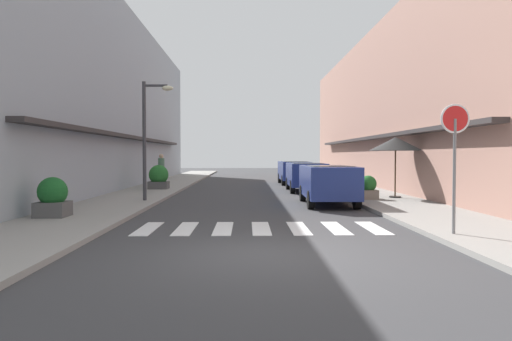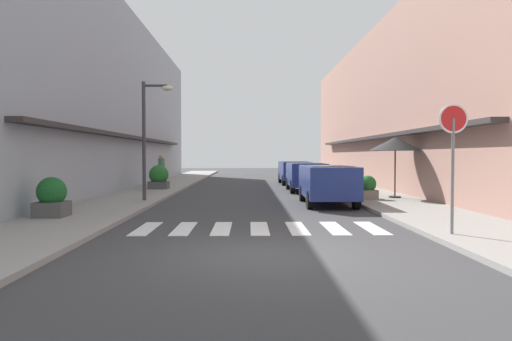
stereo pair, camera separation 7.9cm
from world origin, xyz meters
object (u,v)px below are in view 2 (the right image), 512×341
(cafe_umbrella, at_px, (395,144))
(street_lamp, at_px, (149,126))
(parked_car_mid, at_px, (306,173))
(planter_far, at_px, (159,177))
(parked_car_near, at_px, (327,180))
(pedestrian_walking_near, at_px, (161,169))
(planter_midblock, at_px, (368,188))
(planter_corner, at_px, (52,198))
(round_street_sign, at_px, (453,134))
(parked_car_far, at_px, (294,170))

(cafe_umbrella, bearing_deg, street_lamp, -174.50)
(parked_car_mid, height_order, planter_far, parked_car_mid)
(parked_car_near, distance_m, pedestrian_walking_near, 11.21)
(parked_car_mid, bearing_deg, planter_midblock, -71.91)
(street_lamp, height_order, planter_midblock, street_lamp)
(pedestrian_walking_near, bearing_deg, parked_car_mid, -109.25)
(parked_car_mid, xyz_separation_m, pedestrian_walking_near, (-7.67, 1.59, 0.16))
(cafe_umbrella, xyz_separation_m, planter_far, (-10.65, 5.33, -1.60))
(parked_car_near, bearing_deg, planter_midblock, 31.76)
(parked_car_mid, distance_m, planter_corner, 13.67)
(parked_car_mid, relative_size, round_street_sign, 1.51)
(cafe_umbrella, distance_m, planter_corner, 13.03)
(cafe_umbrella, height_order, pedestrian_walking_near, cafe_umbrella)
(parked_car_mid, height_order, cafe_umbrella, cafe_umbrella)
(parked_car_near, distance_m, parked_car_far, 12.68)
(street_lamp, xyz_separation_m, planter_midblock, (8.54, 0.37, -2.40))
(pedestrian_walking_near, bearing_deg, cafe_umbrella, -128.71)
(round_street_sign, height_order, planter_far, round_street_sign)
(round_street_sign, distance_m, planter_midblock, 8.50)
(planter_corner, relative_size, pedestrian_walking_near, 0.62)
(parked_car_far, bearing_deg, planter_midblock, -81.21)
(round_street_sign, bearing_deg, planter_corner, 162.88)
(pedestrian_walking_near, bearing_deg, street_lamp, 179.51)
(parked_car_mid, bearing_deg, round_street_sign, -83.65)
(parked_car_far, xyz_separation_m, pedestrian_walking_near, (-7.67, -4.50, 0.16))
(street_lamp, xyz_separation_m, planter_far, (-0.84, 6.27, -2.25))
(parked_car_mid, height_order, planter_midblock, parked_car_mid)
(planter_midblock, distance_m, planter_far, 11.09)
(parked_car_mid, bearing_deg, street_lamp, -139.12)
(round_street_sign, distance_m, cafe_umbrella, 9.02)
(parked_car_mid, xyz_separation_m, planter_far, (-7.60, 0.43, -0.21))
(round_street_sign, bearing_deg, planter_far, 122.71)
(parked_car_near, xyz_separation_m, parked_car_mid, (0.00, 6.58, -0.00))
(round_street_sign, relative_size, planter_midblock, 3.07)
(parked_car_near, xyz_separation_m, pedestrian_walking_near, (-7.67, 8.18, 0.16))
(planter_midblock, relative_size, planter_far, 0.76)
(street_lamp, distance_m, planter_corner, 5.65)
(parked_car_far, height_order, planter_corner, parked_car_far)
(parked_car_far, bearing_deg, parked_car_near, -90.00)
(parked_car_far, bearing_deg, cafe_umbrella, -74.46)
(planter_corner, xyz_separation_m, planter_far, (0.90, 11.13, 0.05))
(planter_far, bearing_deg, round_street_sign, -57.29)
(planter_corner, bearing_deg, parked_car_far, 63.15)
(planter_corner, bearing_deg, parked_car_mid, 51.54)
(round_street_sign, height_order, planter_midblock, round_street_sign)
(street_lamp, relative_size, planter_far, 3.69)
(parked_car_near, bearing_deg, round_street_sign, -77.98)
(planter_midblock, bearing_deg, parked_car_near, -148.24)
(parked_car_near, relative_size, cafe_umbrella, 1.75)
(planter_midblock, bearing_deg, planter_far, 147.83)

